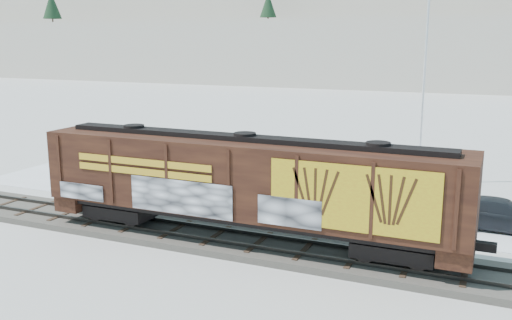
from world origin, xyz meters
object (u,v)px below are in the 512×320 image
at_px(car_silver, 218,185).
at_px(car_white, 316,186).
at_px(car_dark, 501,214).
at_px(hopper_railcar, 245,181).
at_px(flagpole, 424,108).

relative_size(car_silver, car_white, 0.94).
height_order(car_silver, car_dark, car_silver).
bearing_deg(car_silver, car_white, -64.48).
height_order(car_white, car_dark, car_white).
distance_m(hopper_railcar, flagpole, 14.95).
xyz_separation_m(hopper_railcar, car_dark, (9.69, 6.54, -2.09)).
distance_m(car_silver, car_white, 5.32).
relative_size(car_silver, car_dark, 0.87).
relative_size(hopper_railcar, car_white, 3.98).
xyz_separation_m(hopper_railcar, flagpole, (5.14, 13.93, 1.73)).
bearing_deg(car_silver, flagpole, -46.42).
relative_size(car_white, car_dark, 0.93).
bearing_deg(flagpole, hopper_railcar, -110.25).
bearing_deg(flagpole, car_white, -127.89).
bearing_deg(hopper_railcar, car_dark, 34.03).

